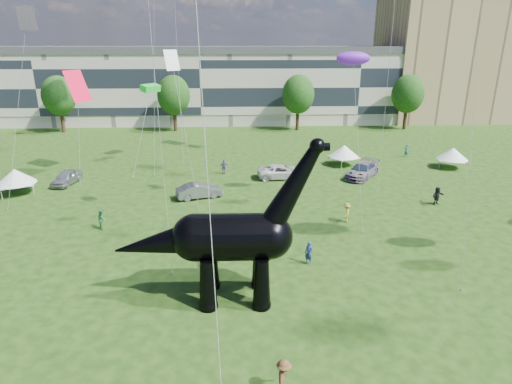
{
  "coord_description": "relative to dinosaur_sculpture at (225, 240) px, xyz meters",
  "views": [
    {
      "loc": [
        -1.94,
        -16.9,
        13.75
      ],
      "look_at": [
        -0.83,
        8.0,
        5.0
      ],
      "focal_mm": 30.0,
      "sensor_mm": 36.0,
      "label": 1
    }
  ],
  "objects": [
    {
      "name": "ground",
      "position": [
        2.69,
        -4.22,
        -3.6
      ],
      "size": [
        220.0,
        220.0,
        0.0
      ],
      "primitive_type": "plane",
      "color": "#16330C",
      "rests_on": "ground"
    },
    {
      "name": "terrace_row",
      "position": [
        -5.31,
        57.78,
        2.4
      ],
      "size": [
        78.0,
        11.0,
        12.0
      ],
      "primitive_type": "cube",
      "color": "beige",
      "rests_on": "ground"
    },
    {
      "name": "apartment_block",
      "position": [
        42.69,
        60.78,
        7.4
      ],
      "size": [
        28.0,
        18.0,
        22.0
      ],
      "primitive_type": "cube",
      "color": "tan",
      "rests_on": "ground"
    },
    {
      "name": "tree_far_left",
      "position": [
        -27.31,
        48.78,
        2.69
      ],
      "size": [
        5.2,
        5.2,
        9.44
      ],
      "color": "#382314",
      "rests_on": "ground"
    },
    {
      "name": "tree_mid_left",
      "position": [
        -9.31,
        48.78,
        2.69
      ],
      "size": [
        5.2,
        5.2,
        9.44
      ],
      "color": "#382314",
      "rests_on": "ground"
    },
    {
      "name": "tree_mid_right",
      "position": [
        10.69,
        48.78,
        2.69
      ],
      "size": [
        5.2,
        5.2,
        9.44
      ],
      "color": "#382314",
      "rests_on": "ground"
    },
    {
      "name": "tree_far_right",
      "position": [
        28.69,
        48.78,
        2.69
      ],
      "size": [
        5.2,
        5.2,
        9.44
      ],
      "color": "#382314",
      "rests_on": "ground"
    },
    {
      "name": "dinosaur_sculpture",
      "position": [
        0.0,
        0.0,
        0.0
      ],
      "size": [
        11.62,
        3.22,
        9.54
      ],
      "rotation": [
        0.0,
        0.0,
        -0.01
      ],
      "color": "black",
      "rests_on": "ground"
    },
    {
      "name": "car_silver",
      "position": [
        -16.77,
        21.34,
        -2.89
      ],
      "size": [
        2.23,
        4.35,
        1.42
      ],
      "primitive_type": "imported",
      "rotation": [
        0.0,
        0.0,
        -0.14
      ],
      "color": "silver",
      "rests_on": "ground"
    },
    {
      "name": "car_grey",
      "position": [
        -2.86,
        16.63,
        -2.9
      ],
      "size": [
        4.49,
        2.73,
        1.4
      ],
      "primitive_type": "imported",
      "rotation": [
        0.0,
        0.0,
        1.89
      ],
      "color": "slate",
      "rests_on": "ground"
    },
    {
      "name": "car_white",
      "position": [
        5.43,
        22.37,
        -2.88
      ],
      "size": [
        5.29,
        2.61,
        1.44
      ],
      "primitive_type": "imported",
      "rotation": [
        0.0,
        0.0,
        1.61
      ],
      "color": "silver",
      "rests_on": "ground"
    },
    {
      "name": "car_dark",
      "position": [
        14.1,
        22.28,
        -2.82
      ],
      "size": [
        4.99,
        5.64,
        1.57
      ],
      "primitive_type": "imported",
      "rotation": [
        0.0,
        0.0,
        -0.64
      ],
      "color": "#595960",
      "rests_on": "ground"
    },
    {
      "name": "gazebo_near",
      "position": [
        13.24,
        27.16,
        -1.91
      ],
      "size": [
        4.59,
        4.59,
        2.41
      ],
      "rotation": [
        0.0,
        0.0,
        0.43
      ],
      "color": "white",
      "rests_on": "ground"
    },
    {
      "name": "gazebo_far",
      "position": [
        25.4,
        25.45,
        -1.92
      ],
      "size": [
        4.55,
        4.55,
        2.39
      ],
      "rotation": [
        0.0,
        0.0,
        -0.43
      ],
      "color": "white",
      "rests_on": "ground"
    },
    {
      "name": "gazebo_left",
      "position": [
        -20.31,
        18.51,
        -1.86
      ],
      "size": [
        4.72,
        4.72,
        2.48
      ],
      "rotation": [
        0.0,
        0.0,
        0.43
      ],
      "color": "silver",
      "rests_on": "ground"
    },
    {
      "name": "visitors",
      "position": [
        -1.19,
        11.0,
        -2.76
      ],
      "size": [
        46.83,
        38.77,
        1.89
      ],
      "color": "slate",
      "rests_on": "ground"
    }
  ]
}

